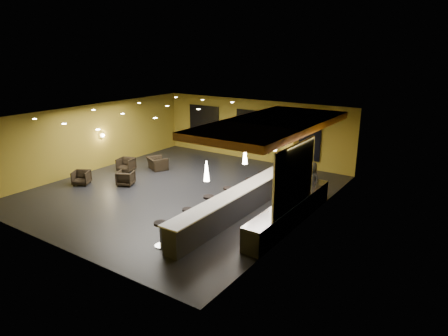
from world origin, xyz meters
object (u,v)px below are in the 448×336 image
Objects in this scene: staff_a at (291,183)px; bar_stool_2 at (209,203)px; prep_counter at (290,213)px; staff_c at (311,180)px; pendant_0 at (207,171)px; bar_counter at (238,204)px; armchair_c at (126,165)px; pendant_2 at (275,143)px; column at (290,149)px; bar_stool_5 at (262,178)px; staff_b at (297,182)px; armchair_a at (81,178)px; bar_stool_4 at (250,185)px; bar_stool_0 at (161,231)px; bar_stool_3 at (228,194)px; armchair_d at (157,163)px; pendant_1 at (245,155)px; bar_stool_1 at (187,216)px; armchair_b at (126,178)px.

staff_a is 3.88m from bar_stool_2.
staff_c is at bearing 97.66° from prep_counter.
staff_a is (1.03, 4.68, -1.57)m from pendant_0.
staff_c reaches higher than bar_counter.
prep_counter is 8.57× the size of pendant_0.
bar_counter is at bearing -26.86° from armchair_c.
pendant_2 reaches higher than bar_stool_2.
bar_counter reaches higher than bar_stool_2.
bar_stool_5 is at bearing -124.39° from column.
staff_b is 2.06× the size of armchair_a.
bar_stool_0 is at bearing -90.74° from bar_stool_4.
staff_c is 2.43m from bar_stool_5.
bar_stool_0 is 1.06× the size of bar_stool_4.
staff_a is 9.12m from armchair_c.
column is 4.04× the size of bar_stool_0.
armchair_a is 0.97× the size of bar_stool_3.
bar_stool_0 is (-0.78, -3.53, 0.06)m from bar_counter.
bar_stool_5 is (-0.81, 5.42, -1.86)m from pendant_0.
armchair_d is 1.27× the size of bar_stool_4.
bar_counter is 8.27m from armchair_a.
bar_stool_5 is (-0.81, 0.42, -1.86)m from pendant_2.
bar_stool_4 is (-1.86, -0.82, -0.25)m from staff_b.
pendant_1 reaches higher than bar_stool_0.
pendant_1 is 0.86× the size of bar_stool_4.
pendant_2 is at bearing 79.73° from bar_stool_1.
armchair_a reaches higher than armchair_d.
pendant_0 is 5.00m from pendant_2.
staff_c is at bearing 58.88° from bar_stool_2.
staff_a is at bearing 60.05° from bar_stool_2.
armchair_d is (-8.05, -0.09, -0.44)m from staff_b.
staff_b is at bearing -13.86° from bar_stool_5.
armchair_b is (-6.38, -2.89, -2.00)m from pendant_2.
armchair_c is at bearing 161.92° from bar_stool_2.
staff_a reaches higher than armchair_b.
bar_stool_3 is at bearing -17.08° from armchair_a.
bar_counter is 5.15× the size of staff_a.
armchair_a is 0.99× the size of armchair_b.
bar_stool_0 reaches higher than bar_stool_3.
bar_stool_2 reaches higher than armchair_d.
armchair_a is 2.15m from armchair_b.
bar_stool_2 is at bearing -88.65° from bar_stool_3.
armchair_a is (-10.20, -1.53, -0.09)m from prep_counter.
pendant_0 and pendant_1 have the same top height.
bar_stool_3 reaches higher than bar_stool_5.
bar_stool_2 is (-0.90, -0.67, 0.04)m from bar_counter.
pendant_1 is at bearing -90.00° from pendant_2.
prep_counter reaches higher than bar_stool_2.
column is 10.05m from armchair_a.
bar_stool_5 is (0.09, 4.09, -0.06)m from bar_stool_2.
staff_c is at bearing 65.33° from bar_stool_1.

